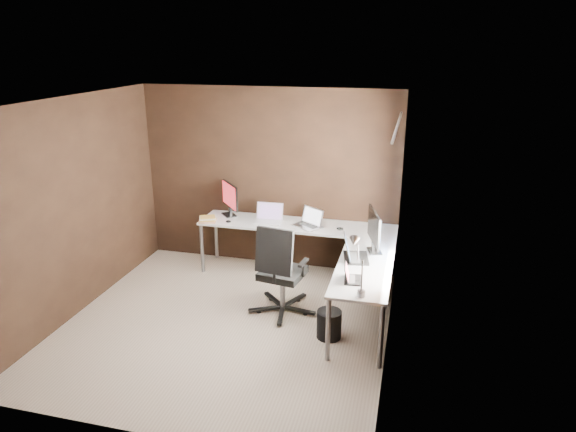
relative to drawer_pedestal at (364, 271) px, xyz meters
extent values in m
cube|color=#C2AE97|center=(-1.43, -1.15, -0.30)|extent=(3.60, 3.60, 0.00)
cube|color=white|center=(-1.43, -1.15, 2.20)|extent=(3.60, 3.60, 0.00)
cube|color=black|center=(-1.43, 0.65, 0.95)|extent=(3.60, 0.00, 2.50)
cube|color=black|center=(-1.43, -2.95, 0.95)|extent=(3.60, 0.00, 2.50)
cube|color=black|center=(-3.23, -1.15, 0.95)|extent=(0.00, 3.60, 2.50)
cube|color=black|center=(0.37, -1.15, 0.95)|extent=(0.00, 3.60, 2.50)
cube|color=white|center=(0.36, -0.80, 1.15)|extent=(0.00, 1.00, 1.30)
cube|color=orange|center=(0.32, -1.53, 0.95)|extent=(0.01, 0.35, 2.00)
cube|color=orange|center=(0.32, -0.08, 0.95)|extent=(0.01, 0.35, 2.00)
cylinder|color=slate|center=(0.32, -0.80, 1.98)|extent=(0.02, 1.90, 0.02)
cube|color=silver|center=(-0.96, 0.35, 0.41)|extent=(2.65, 0.60, 0.03)
cube|color=silver|center=(0.07, -0.78, 0.41)|extent=(0.60, 1.65, 0.03)
cylinder|color=slate|center=(-2.24, 0.09, 0.05)|extent=(0.05, 0.05, 0.70)
cylinder|color=slate|center=(-2.24, 0.61, 0.05)|extent=(0.05, 0.05, 0.70)
cylinder|color=slate|center=(-0.19, -1.56, 0.05)|extent=(0.05, 0.05, 0.70)
cylinder|color=slate|center=(0.33, -1.56, 0.05)|extent=(0.05, 0.05, 0.70)
cylinder|color=slate|center=(0.33, 0.61, 0.05)|extent=(0.05, 0.05, 0.70)
cube|color=silver|center=(0.00, 0.00, 0.00)|extent=(0.42, 0.50, 0.60)
cube|color=black|center=(-1.97, 0.47, 0.44)|extent=(0.27, 0.28, 0.01)
cube|color=black|center=(-1.95, 0.48, 0.50)|extent=(0.06, 0.06, 0.11)
cube|color=black|center=(-1.95, 0.48, 0.73)|extent=(0.37, 0.43, 0.35)
cube|color=#B32129|center=(-1.96, 0.47, 0.73)|extent=(0.34, 0.39, 0.32)
cube|color=black|center=(0.14, -0.35, 0.44)|extent=(0.20, 0.26, 0.01)
cube|color=black|center=(0.12, -0.36, 0.50)|extent=(0.04, 0.06, 0.10)
cube|color=black|center=(0.12, -0.36, 0.74)|extent=(0.19, 0.59, 0.37)
cube|color=blue|center=(0.13, -0.35, 0.74)|extent=(0.16, 0.55, 0.34)
cube|color=silver|center=(-1.35, 0.32, 0.44)|extent=(0.37, 0.27, 0.02)
cube|color=silver|center=(-1.35, 0.42, 0.56)|extent=(0.37, 0.08, 0.23)
cube|color=#7D5C95|center=(-1.35, 0.42, 0.56)|extent=(0.32, 0.07, 0.20)
cube|color=silver|center=(-0.80, 0.28, 0.44)|extent=(0.44, 0.41, 0.02)
cube|color=silver|center=(-0.75, 0.36, 0.56)|extent=(0.34, 0.26, 0.23)
cube|color=white|center=(-0.75, 0.36, 0.56)|extent=(0.30, 0.22, 0.19)
cube|color=black|center=(-0.05, -0.61, 0.44)|extent=(0.34, 0.43, 0.02)
cube|color=black|center=(-0.15, -0.63, 0.57)|extent=(0.14, 0.39, 0.24)
cube|color=#1D2A3C|center=(-0.14, -0.63, 0.57)|extent=(0.12, 0.34, 0.21)
cube|color=black|center=(-0.01, -1.18, 0.44)|extent=(0.20, 0.27, 0.02)
cube|color=black|center=(-0.07, -1.18, 0.52)|extent=(0.08, 0.25, 0.16)
cube|color=#C25D6E|center=(-0.07, -1.18, 0.52)|extent=(0.06, 0.22, 0.13)
cube|color=tan|center=(-2.16, 0.15, 0.44)|extent=(0.26, 0.23, 0.02)
cube|color=#B99138|center=(-2.16, 0.15, 0.46)|extent=(0.25, 0.22, 0.02)
cube|color=silver|center=(-2.16, 0.15, 0.48)|extent=(0.27, 0.24, 0.02)
cube|color=#B99138|center=(-2.16, 0.15, 0.50)|extent=(0.25, 0.23, 0.01)
ellipsoid|color=black|center=(-1.87, 0.18, 0.45)|extent=(0.09, 0.07, 0.03)
ellipsoid|color=black|center=(-0.36, 0.26, 0.45)|extent=(0.10, 0.08, 0.04)
cylinder|color=slate|center=(0.11, -1.50, 0.46)|extent=(0.08, 0.08, 0.06)
cylinder|color=slate|center=(0.11, -1.50, 0.65)|extent=(0.02, 0.02, 0.32)
cylinder|color=slate|center=(0.06, -1.47, 0.87)|extent=(0.02, 0.17, 0.24)
cone|color=slate|center=(0.01, -1.40, 0.95)|extent=(0.10, 0.13, 0.13)
cylinder|color=slate|center=(-0.89, -0.68, -0.04)|extent=(0.06, 0.06, 0.39)
cube|color=black|center=(-0.89, -0.68, 0.19)|extent=(0.55, 0.55, 0.08)
cube|color=black|center=(-0.92, -0.91, 0.55)|extent=(0.45, 0.19, 0.52)
cylinder|color=black|center=(-0.25, -1.13, -0.14)|extent=(0.32, 0.32, 0.31)
camera|label=1|loc=(0.51, -5.97, 2.78)|focal=32.00mm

